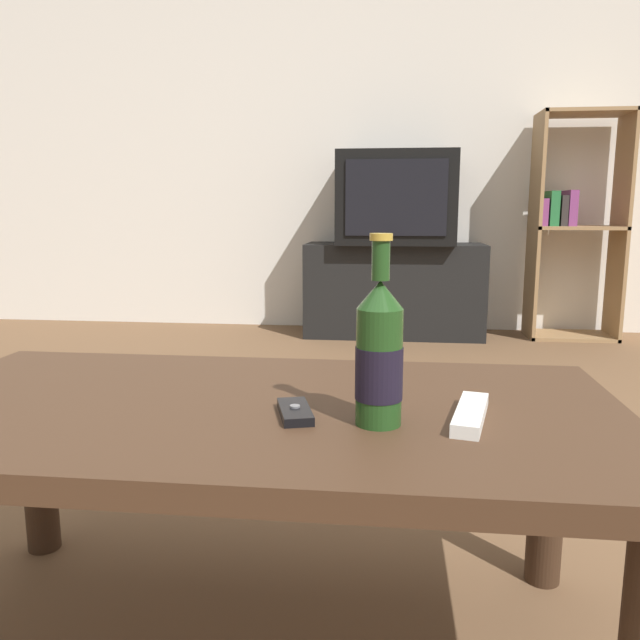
% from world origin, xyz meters
% --- Properties ---
extents(back_wall, '(8.00, 0.05, 2.60)m').
position_xyz_m(back_wall, '(0.00, 3.02, 1.30)').
color(back_wall, silver).
rests_on(back_wall, ground_plane).
extents(coffee_table, '(1.20, 0.62, 0.44)m').
position_xyz_m(coffee_table, '(0.00, 0.00, 0.37)').
color(coffee_table, '#422B1C').
rests_on(coffee_table, ground_plane).
extents(tv_stand, '(1.05, 0.39, 0.55)m').
position_xyz_m(tv_stand, '(0.24, 2.76, 0.27)').
color(tv_stand, black).
rests_on(tv_stand, ground_plane).
extents(television, '(0.67, 0.54, 0.52)m').
position_xyz_m(television, '(0.24, 2.75, 0.81)').
color(television, black).
rests_on(television, tv_stand).
extents(bookshelf, '(0.49, 0.30, 1.29)m').
position_xyz_m(bookshelf, '(1.25, 2.81, 0.67)').
color(bookshelf, '#99754C').
rests_on(bookshelf, ground_plane).
extents(beer_bottle, '(0.07, 0.07, 0.28)m').
position_xyz_m(beer_bottle, '(0.21, -0.08, 0.54)').
color(beer_bottle, '#1E4219').
rests_on(beer_bottle, coffee_table).
extents(cell_phone, '(0.07, 0.11, 0.02)m').
position_xyz_m(cell_phone, '(0.08, -0.06, 0.44)').
color(cell_phone, black).
rests_on(cell_phone, coffee_table).
extents(remote_control, '(0.08, 0.18, 0.02)m').
position_xyz_m(remote_control, '(0.34, -0.05, 0.45)').
color(remote_control, white).
rests_on(remote_control, coffee_table).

